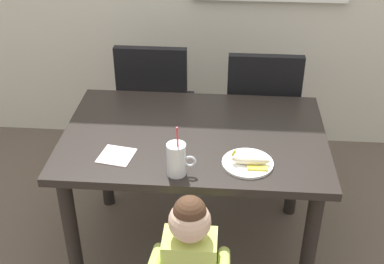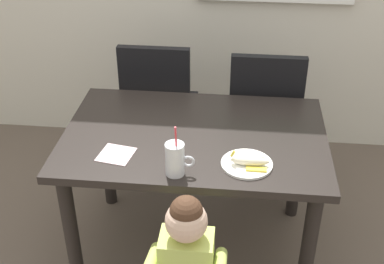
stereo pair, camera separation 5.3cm
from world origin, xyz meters
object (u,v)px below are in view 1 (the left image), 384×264
at_px(dining_chair_right, 261,112).
at_px(toddler_standing, 190,258).
at_px(dining_table, 194,152).
at_px(peeled_banana, 251,160).
at_px(dining_chair_left, 156,103).
at_px(snack_plate, 248,163).
at_px(paper_napkin, 116,156).
at_px(milk_cup, 177,161).

xyz_separation_m(dining_chair_right, toddler_standing, (-0.33, -1.22, -0.02)).
bearing_deg(dining_table, peeled_banana, -43.35).
bearing_deg(dining_chair_left, dining_table, 113.52).
bearing_deg(peeled_banana, dining_chair_left, 121.23).
distance_m(dining_table, dining_chair_left, 0.74).
xyz_separation_m(snack_plate, paper_napkin, (-0.60, 0.02, -0.00)).
height_order(dining_chair_left, milk_cup, milk_cup).
distance_m(dining_chair_right, toddler_standing, 1.27).
bearing_deg(dining_chair_right, dining_chair_left, -5.17).
relative_size(dining_table, dining_chair_left, 1.34).
height_order(snack_plate, paper_napkin, snack_plate).
bearing_deg(toddler_standing, dining_table, 92.60).
bearing_deg(dining_table, paper_napkin, -146.71).
height_order(dining_chair_right, peeled_banana, dining_chair_right).
height_order(dining_table, dining_chair_left, dining_chair_left).
xyz_separation_m(dining_table, milk_cup, (-0.05, -0.34, 0.18)).
relative_size(dining_chair_left, peeled_banana, 5.58).
height_order(toddler_standing, peeled_banana, toddler_standing).
height_order(dining_chair_right, toddler_standing, dining_chair_right).
distance_m(milk_cup, peeled_banana, 0.33).
relative_size(toddler_standing, milk_cup, 3.33).
xyz_separation_m(dining_chair_left, milk_cup, (0.24, -1.01, 0.28)).
bearing_deg(toddler_standing, snack_plate, 58.09).
bearing_deg(snack_plate, dining_table, 136.66).
distance_m(toddler_standing, milk_cup, 0.41).
xyz_separation_m(dining_chair_left, paper_napkin, (-0.05, -0.90, 0.21)).
height_order(peeled_banana, paper_napkin, peeled_banana).
relative_size(milk_cup, paper_napkin, 1.68).
bearing_deg(dining_chair_left, toddler_standing, 104.05).
height_order(dining_table, milk_cup, milk_cup).
xyz_separation_m(dining_chair_left, dining_chair_right, (0.65, -0.06, 0.00)).
relative_size(dining_table, toddler_standing, 1.53).
bearing_deg(peeled_banana, milk_cup, -165.80).
distance_m(toddler_standing, paper_napkin, 0.58).
bearing_deg(dining_chair_left, milk_cup, 103.54).
relative_size(dining_chair_left, milk_cup, 3.82).
bearing_deg(milk_cup, snack_plate, 17.14).
bearing_deg(peeled_banana, dining_table, 136.65).
distance_m(toddler_standing, snack_plate, 0.49).
relative_size(snack_plate, peeled_banana, 1.34).
bearing_deg(toddler_standing, dining_chair_right, 74.79).
xyz_separation_m(milk_cup, snack_plate, (0.31, 0.09, -0.06)).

